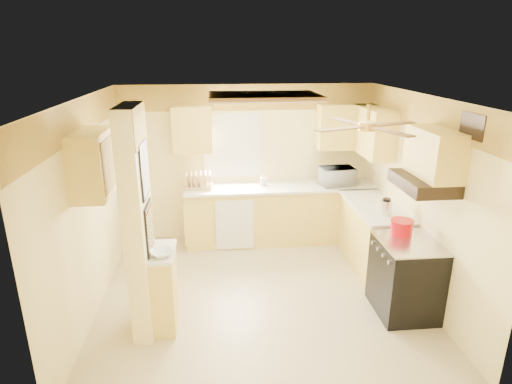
{
  "coord_description": "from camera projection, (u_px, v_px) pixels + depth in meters",
  "views": [
    {
      "loc": [
        -0.52,
        -4.81,
        3.01
      ],
      "look_at": [
        -0.01,
        0.35,
        1.27
      ],
      "focal_mm": 30.0,
      "sensor_mm": 36.0,
      "label": 1
    }
  ],
  "objects": [
    {
      "name": "floor",
      "position": [
        260.0,
        293.0,
        5.55
      ],
      "size": [
        4.0,
        4.0,
        0.0
      ],
      "primitive_type": "plane",
      "color": "tan",
      "rests_on": "ground"
    },
    {
      "name": "ceiling",
      "position": [
        260.0,
        97.0,
        4.75
      ],
      "size": [
        4.0,
        4.0,
        0.0
      ],
      "primitive_type": "plane",
      "rotation": [
        3.14,
        0.0,
        0.0
      ],
      "color": "white",
      "rests_on": "wall_back"
    },
    {
      "name": "wall_back",
      "position": [
        247.0,
        163.0,
        6.94
      ],
      "size": [
        4.0,
        0.0,
        4.0
      ],
      "primitive_type": "plane",
      "rotation": [
        1.57,
        0.0,
        0.0
      ],
      "color": "#FFE99B",
      "rests_on": "floor"
    },
    {
      "name": "wall_front",
      "position": [
        286.0,
        285.0,
        3.36
      ],
      "size": [
        4.0,
        0.0,
        4.0
      ],
      "primitive_type": "plane",
      "rotation": [
        -1.57,
        0.0,
        0.0
      ],
      "color": "#FFE99B",
      "rests_on": "floor"
    },
    {
      "name": "wall_left",
      "position": [
        89.0,
        209.0,
        4.96
      ],
      "size": [
        0.0,
        3.8,
        3.8
      ],
      "primitive_type": "plane",
      "rotation": [
        1.57,
        0.0,
        1.57
      ],
      "color": "#FFE99B",
      "rests_on": "floor"
    },
    {
      "name": "wall_right",
      "position": [
        419.0,
        197.0,
        5.34
      ],
      "size": [
        0.0,
        3.8,
        3.8
      ],
      "primitive_type": "plane",
      "rotation": [
        1.57,
        0.0,
        -1.57
      ],
      "color": "#FFE99B",
      "rests_on": "floor"
    },
    {
      "name": "wallpaper_border",
      "position": [
        247.0,
        97.0,
        6.59
      ],
      "size": [
        4.0,
        0.02,
        0.4
      ],
      "primitive_type": "cube",
      "color": "gold",
      "rests_on": "wall_back"
    },
    {
      "name": "partition_column",
      "position": [
        138.0,
        225.0,
        4.51
      ],
      "size": [
        0.2,
        0.7,
        2.5
      ],
      "primitive_type": "cube",
      "color": "#FFE99B",
      "rests_on": "floor"
    },
    {
      "name": "partition_ledge",
      "position": [
        165.0,
        290.0,
        4.78
      ],
      "size": [
        0.25,
        0.55,
        0.9
      ],
      "primitive_type": "cube",
      "color": "#DFC559",
      "rests_on": "floor"
    },
    {
      "name": "ledge_top",
      "position": [
        162.0,
        252.0,
        4.63
      ],
      "size": [
        0.28,
        0.58,
        0.04
      ],
      "primitive_type": "cube",
      "color": "white",
      "rests_on": "partition_ledge"
    },
    {
      "name": "lower_cabinets_back",
      "position": [
        280.0,
        215.0,
        6.96
      ],
      "size": [
        3.0,
        0.6,
        0.9
      ],
      "primitive_type": "cube",
      "color": "#DFC559",
      "rests_on": "floor"
    },
    {
      "name": "lower_cabinets_right",
      "position": [
        373.0,
        237.0,
        6.13
      ],
      "size": [
        0.6,
        1.4,
        0.9
      ],
      "primitive_type": "cube",
      "color": "#DFC559",
      "rests_on": "floor"
    },
    {
      "name": "countertop_back",
      "position": [
        280.0,
        187.0,
        6.8
      ],
      "size": [
        3.04,
        0.64,
        0.04
      ],
      "primitive_type": "cube",
      "color": "white",
      "rests_on": "lower_cabinets_back"
    },
    {
      "name": "countertop_right",
      "position": [
        375.0,
        206.0,
        5.98
      ],
      "size": [
        0.64,
        1.44,
        0.04
      ],
      "primitive_type": "cube",
      "color": "white",
      "rests_on": "lower_cabinets_right"
    },
    {
      "name": "dishwasher_panel",
      "position": [
        235.0,
        225.0,
        6.6
      ],
      "size": [
        0.58,
        0.02,
        0.8
      ],
      "primitive_type": "cube",
      "color": "white",
      "rests_on": "lower_cabinets_back"
    },
    {
      "name": "window",
      "position": [
        232.0,
        145.0,
        6.81
      ],
      "size": [
        0.92,
        0.02,
        1.02
      ],
      "color": "white",
      "rests_on": "wall_back"
    },
    {
      "name": "upper_cab_back_left",
      "position": [
        192.0,
        129.0,
        6.51
      ],
      "size": [
        0.6,
        0.35,
        0.7
      ],
      "primitive_type": "cube",
      "color": "#DFC559",
      "rests_on": "wall_back"
    },
    {
      "name": "upper_cab_back_right",
      "position": [
        346.0,
        127.0,
        6.73
      ],
      "size": [
        0.9,
        0.35,
        0.7
      ],
      "primitive_type": "cube",
      "color": "#DFC559",
      "rests_on": "wall_back"
    },
    {
      "name": "upper_cab_right",
      "position": [
        374.0,
        132.0,
        6.31
      ],
      "size": [
        0.35,
        1.0,
        0.7
      ],
      "primitive_type": "cube",
      "color": "#DFC559",
      "rests_on": "wall_right"
    },
    {
      "name": "upper_cab_left_wall",
      "position": [
        93.0,
        164.0,
        4.55
      ],
      "size": [
        0.35,
        0.75,
        0.7
      ],
      "primitive_type": "cube",
      "color": "#DFC559",
      "rests_on": "wall_left"
    },
    {
      "name": "upper_cab_over_stove",
      "position": [
        435.0,
        153.0,
        4.58
      ],
      "size": [
        0.35,
        0.76,
        0.52
      ],
      "primitive_type": "cube",
      "color": "#DFC559",
      "rests_on": "wall_right"
    },
    {
      "name": "stove",
      "position": [
        405.0,
        277.0,
        5.04
      ],
      "size": [
        0.68,
        0.77,
        0.92
      ],
      "color": "black",
      "rests_on": "floor"
    },
    {
      "name": "range_hood",
      "position": [
        423.0,
        183.0,
        4.68
      ],
      "size": [
        0.5,
        0.76,
        0.14
      ],
      "primitive_type": "cube",
      "color": "black",
      "rests_on": "upper_cab_over_stove"
    },
    {
      "name": "poster_menu",
      "position": [
        144.0,
        170.0,
        4.33
      ],
      "size": [
        0.02,
        0.42,
        0.57
      ],
      "color": "black",
      "rests_on": "partition_column"
    },
    {
      "name": "poster_nashville",
      "position": [
        149.0,
        229.0,
        4.53
      ],
      "size": [
        0.02,
        0.42,
        0.57
      ],
      "color": "black",
      "rests_on": "partition_column"
    },
    {
      "name": "ceiling_light_panel",
      "position": [
        264.0,
        97.0,
        5.25
      ],
      "size": [
        1.35,
        0.95,
        0.06
      ],
      "color": "brown",
      "rests_on": "ceiling"
    },
    {
      "name": "ceiling_fan",
      "position": [
        367.0,
        126.0,
        4.25
      ],
      "size": [
        1.15,
        1.15,
        0.26
      ],
      "color": "gold",
      "rests_on": "ceiling"
    },
    {
      "name": "vent_grate",
      "position": [
        472.0,
        126.0,
        4.15
      ],
      "size": [
        0.02,
        0.4,
        0.25
      ],
      "primitive_type": "cube",
      "color": "black",
      "rests_on": "wall_right"
    },
    {
      "name": "microwave",
      "position": [
        337.0,
        176.0,
        6.81
      ],
      "size": [
        0.56,
        0.41,
        0.29
      ],
      "primitive_type": "imported",
      "rotation": [
        0.0,
        0.0,
        3.25
      ],
      "color": "white",
      "rests_on": "countertop_back"
    },
    {
      "name": "bowl",
      "position": [
        162.0,
        253.0,
        4.5
      ],
      "size": [
        0.31,
        0.31,
        0.06
      ],
      "primitive_type": "imported",
      "rotation": [
        0.0,
        0.0,
        0.39
      ],
      "color": "white",
      "rests_on": "ledge_top"
    },
    {
      "name": "dutch_oven",
      "position": [
        402.0,
        227.0,
        5.06
      ],
      "size": [
        0.27,
        0.27,
        0.18
      ],
      "color": "red",
      "rests_on": "stove"
    },
    {
      "name": "kettle",
      "position": [
        386.0,
        207.0,
        5.58
      ],
      "size": [
        0.15,
        0.15,
        0.23
      ],
      "color": "silver",
      "rests_on": "countertop_right"
    },
    {
      "name": "dish_rack",
      "position": [
        199.0,
        182.0,
        6.69
      ],
      "size": [
        0.45,
        0.35,
        0.24
      ],
      "color": "tan",
      "rests_on": "countertop_back"
    },
    {
      "name": "utensil_crock",
      "position": [
        263.0,
        181.0,
        6.81
      ],
      "size": [
        0.1,
        0.1,
        0.2
      ],
      "color": "white",
      "rests_on": "countertop_back"
    }
  ]
}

